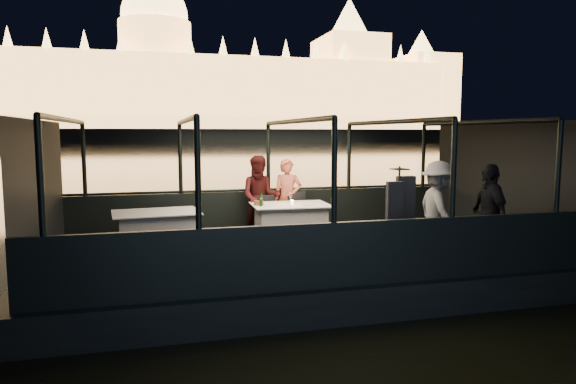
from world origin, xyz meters
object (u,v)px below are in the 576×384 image
object	(u,v)px
chair_port_left	(270,217)
coat_stand	(399,212)
person_woman_coral	(288,200)
person_man_maroon	(260,201)
dining_table_aft	(157,233)
wine_bottle	(261,198)
dining_table_central	(290,224)
passenger_stripe	(438,208)
chair_port_right	(299,216)
passenger_dark	(489,213)

from	to	relation	value
chair_port_left	coat_stand	size ratio (longest dim) A/B	0.53
person_woman_coral	person_man_maroon	distance (m)	0.57
dining_table_aft	coat_stand	distance (m)	4.09
person_woman_coral	wine_bottle	bearing A→B (deg)	-119.13
person_man_maroon	dining_table_central	bearing A→B (deg)	-45.97
dining_table_central	wine_bottle	bearing A→B (deg)	-168.01
person_woman_coral	passenger_stripe	bearing A→B (deg)	-39.58
person_woman_coral	chair_port_right	bearing A→B (deg)	-46.79
passenger_stripe	passenger_dark	world-z (taller)	passenger_stripe
chair_port_left	passenger_dark	distance (m)	4.08
dining_table_central	person_woman_coral	size ratio (longest dim) A/B	0.91
passenger_stripe	wine_bottle	world-z (taller)	passenger_stripe
dining_table_central	person_man_maroon	distance (m)	0.92
chair_port_right	dining_table_aft	bearing A→B (deg)	170.13
dining_table_central	wine_bottle	xyz separation A→B (m)	(-0.59, -0.13, 0.53)
dining_table_aft	passenger_stripe	bearing A→B (deg)	-17.13
chair_port_right	person_man_maroon	world-z (taller)	person_man_maroon
dining_table_central	person_man_maroon	world-z (taller)	person_man_maroon
chair_port_left	passenger_dark	xyz separation A→B (m)	(2.89, -2.85, 0.40)
chair_port_right	wine_bottle	xyz separation A→B (m)	(-0.90, -0.58, 0.47)
passenger_dark	wine_bottle	world-z (taller)	passenger_dark
person_woman_coral	wine_bottle	world-z (taller)	person_woman_coral
chair_port_left	coat_stand	distance (m)	3.11
dining_table_aft	coat_stand	world-z (taller)	coat_stand
dining_table_aft	chair_port_right	size ratio (longest dim) A/B	1.58
person_woman_coral	dining_table_central	bearing A→B (deg)	-89.22
dining_table_central	chair_port_right	xyz separation A→B (m)	(0.31, 0.45, 0.06)
chair_port_right	coat_stand	distance (m)	2.84
chair_port_left	chair_port_right	xyz separation A→B (m)	(0.58, -0.07, 0.00)
chair_port_right	wine_bottle	distance (m)	1.17
dining_table_central	passenger_stripe	world-z (taller)	passenger_stripe
dining_table_central	person_man_maroon	xyz separation A→B (m)	(-0.43, 0.72, 0.36)
person_man_maroon	passenger_stripe	distance (m)	3.50
wine_bottle	passenger_stripe	bearing A→B (deg)	-30.24
chair_port_right	person_man_maroon	size ratio (longest dim) A/B	0.55
chair_port_right	person_woman_coral	world-z (taller)	person_woman_coral
coat_stand	person_man_maroon	world-z (taller)	coat_stand
chair_port_left	person_man_maroon	bearing A→B (deg)	112.71
chair_port_right	dining_table_central	bearing A→B (deg)	-149.17
coat_stand	person_woman_coral	distance (m)	3.13
chair_port_left	passenger_stripe	distance (m)	3.27
chair_port_left	dining_table_central	bearing A→B (deg)	-77.34
dining_table_central	passenger_dark	xyz separation A→B (m)	(2.62, -2.34, 0.47)
person_man_maroon	wine_bottle	distance (m)	0.88
coat_stand	person_woman_coral	size ratio (longest dim) A/B	1.01
passenger_dark	passenger_stripe	bearing A→B (deg)	-133.03
dining_table_aft	passenger_dark	bearing A→B (deg)	-21.95
chair_port_right	wine_bottle	bearing A→B (deg)	-172.18
person_woman_coral	person_man_maroon	xyz separation A→B (m)	(-0.57, -0.01, 0.00)
coat_stand	passenger_stripe	xyz separation A→B (m)	(1.01, 0.55, -0.05)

